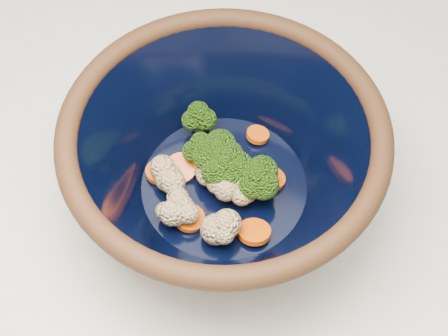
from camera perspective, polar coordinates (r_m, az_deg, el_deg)
mixing_bowl at (r=0.61m, az=0.00°, el=0.66°), size 0.38×0.38×0.14m
vegetable_pile at (r=0.63m, az=-0.52°, el=-0.10°), size 0.15×0.16×0.05m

